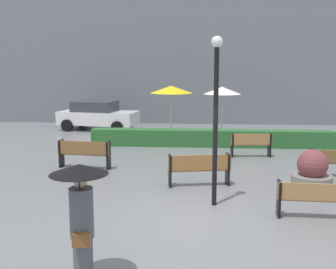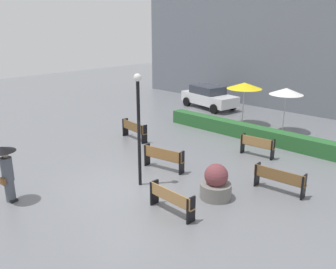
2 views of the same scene
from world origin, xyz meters
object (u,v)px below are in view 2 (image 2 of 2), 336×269
object	(u,v)px
bench_back_row	(257,145)
bench_far_left	(134,129)
lamp_post	(139,119)
patio_umbrella_yellow	(244,86)
bench_mid_center	(163,157)
planter_pot	(216,184)
bench_near_right	(171,199)
bench_far_right	(279,179)
patio_umbrella_white	(286,91)
pedestrian_with_umbrella	(5,167)
parked_car	(209,97)

from	to	relation	value
bench_back_row	bench_far_left	distance (m)	6.29
lamp_post	patio_umbrella_yellow	bearing A→B (deg)	99.92
bench_mid_center	planter_pot	world-z (taller)	planter_pot
bench_near_right	bench_back_row	bearing A→B (deg)	95.85
bench_back_row	patio_umbrella_yellow	size ratio (longest dim) A/B	0.63
bench_far_right	patio_umbrella_white	size ratio (longest dim) A/B	0.75
pedestrian_with_umbrella	planter_pot	size ratio (longest dim) A/B	1.59
bench_far_left	parked_car	size ratio (longest dim) A/B	0.41
bench_far_left	patio_umbrella_yellow	size ratio (longest dim) A/B	0.73
bench_far_right	bench_mid_center	world-z (taller)	bench_mid_center
bench_far_left	patio_umbrella_yellow	xyz separation A→B (m)	(2.57, 6.27, 1.77)
bench_far_right	parked_car	distance (m)	13.37
patio_umbrella_yellow	parked_car	size ratio (longest dim) A/B	0.57
patio_umbrella_white	bench_near_right	bearing A→B (deg)	-81.86
bench_back_row	pedestrian_with_umbrella	size ratio (longest dim) A/B	0.80
lamp_post	planter_pot	bearing A→B (deg)	21.96
bench_near_right	bench_mid_center	distance (m)	3.58
bench_near_right	bench_mid_center	world-z (taller)	bench_mid_center
bench_far_left	patio_umbrella_white	size ratio (longest dim) A/B	0.75
lamp_post	patio_umbrella_yellow	world-z (taller)	lamp_post
patio_umbrella_yellow	planter_pot	bearing A→B (deg)	-63.18
bench_near_right	patio_umbrella_white	distance (m)	11.01
parked_car	planter_pot	bearing A→B (deg)	-51.85
bench_back_row	patio_umbrella_white	size ratio (longest dim) A/B	0.64
pedestrian_with_umbrella	lamp_post	world-z (taller)	lamp_post
patio_umbrella_white	bench_far_left	bearing A→B (deg)	-127.53
bench_near_right	bench_far_left	world-z (taller)	bench_far_left
planter_pot	patio_umbrella_white	bearing A→B (deg)	102.26
bench_mid_center	parked_car	xyz separation A→B (m)	(-5.49, 10.31, 0.26)
pedestrian_with_umbrella	parked_car	distance (m)	16.28
bench_near_right	patio_umbrella_white	size ratio (longest dim) A/B	0.72
bench_far_left	planter_pot	world-z (taller)	planter_pot
bench_far_left	pedestrian_with_umbrella	bearing A→B (deg)	-74.74
bench_near_right	lamp_post	xyz separation A→B (m)	(-2.28, 0.77, 2.03)
bench_far_right	patio_umbrella_white	bearing A→B (deg)	115.30
bench_far_right	patio_umbrella_yellow	distance (m)	9.07
bench_back_row	lamp_post	bearing A→B (deg)	-105.97
planter_pot	bench_far_right	bearing A→B (deg)	54.04
parked_car	bench_far_left	bearing A→B (deg)	-79.38
pedestrian_with_umbrella	parked_car	bearing A→B (deg)	102.80
bench_back_row	parked_car	size ratio (longest dim) A/B	0.36
planter_pot	parked_car	size ratio (longest dim) A/B	0.28
bench_mid_center	bench_far_right	bearing A→B (deg)	16.90
planter_pot	lamp_post	bearing A→B (deg)	-158.04
bench_back_row	lamp_post	distance (m)	6.22
bench_near_right	lamp_post	size ratio (longest dim) A/B	0.43
bench_far_right	parked_car	xyz separation A→B (m)	(-9.91, 8.97, 0.30)
lamp_post	bench_mid_center	bearing A→B (deg)	102.77
bench_far_right	parked_car	size ratio (longest dim) A/B	0.42
bench_back_row	patio_umbrella_white	distance (m)	4.75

